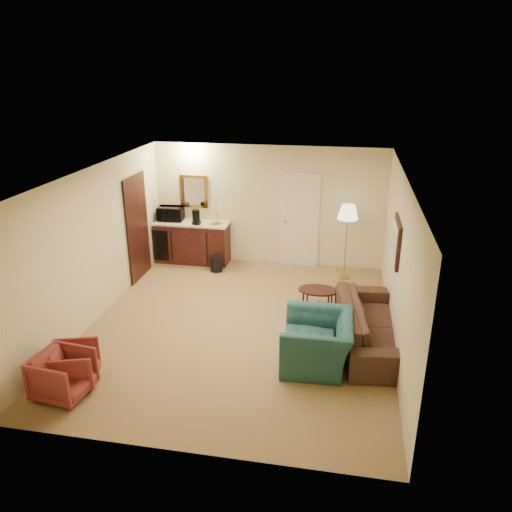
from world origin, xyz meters
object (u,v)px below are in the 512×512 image
Objects in this scene: wetbar_cabinet at (193,242)px; coffee_table at (318,299)px; sofa at (371,318)px; teal_armchair at (317,334)px; rose_chair_near at (74,364)px; coffee_maker at (196,217)px; rose_chair_far at (63,373)px; microwave at (171,212)px; floor_lamp at (346,242)px; waste_bin at (216,264)px.

coffee_table is (2.91, -1.87, -0.26)m from wetbar_cabinet.
teal_armchair reaches higher than sofa.
wetbar_cabinet reaches higher than rose_chair_near.
coffee_table is at bearing -20.82° from coffee_maker.
rose_chair_far is 1.25× the size of microwave.
rose_chair_near is (-0.25, -4.72, -0.14)m from wetbar_cabinet.
floor_lamp reaches higher than rose_chair_far.
coffee_table is 2.11× the size of waste_bin.
sofa is 7.32× the size of coffee_maker.
coffee_maker is at bearing 45.85° from sofa.
sofa is 2.04× the size of teal_armchair.
coffee_maker is (-3.66, 2.78, 0.62)m from sofa.
floor_lamp is 2.86× the size of microwave.
teal_armchair is (-0.79, -0.73, 0.04)m from sofa.
rose_chair_near is at bearing -83.12° from coffee_maker.
coffee_maker reaches higher than rose_chair_near.
coffee_maker is at bearing 147.49° from coffee_table.
sofa is at bearing -56.24° from rose_chair_far.
floor_lamp is (-0.45, 2.57, 0.33)m from sofa.
rose_chair_far is at bearing -135.36° from coffee_table.
teal_armchair is 1.81× the size of rose_chair_near.
sofa reaches higher than waste_bin.
microwave reaches higher than waste_bin.
sofa is 1.49× the size of floor_lamp.
rose_chair_far is 0.44× the size of floor_lamp.
sofa is at bearing -48.71° from coffee_table.
sofa is 4.64m from coffee_maker.
rose_chair_far is at bearing 110.49° from sofa.
wetbar_cabinet is 2.39× the size of rose_chair_far.
coffee_maker is (0.64, -0.17, -0.03)m from microwave.
floor_lamp is at bearing 74.07° from coffee_table.
rose_chair_far reaches higher than rose_chair_near.
floor_lamp reaches higher than teal_armchair.
rose_chair_near is 4.25m from coffee_table.
waste_bin is at bearing -21.95° from coffee_maker.
floor_lamp is 3.88m from microwave.
wetbar_cabinet is at bearing 147.23° from coffee_table.
wetbar_cabinet is 5.00m from rose_chair_far.
microwave is at bearing 150.39° from coffee_table.
rose_chair_near is at bearing -101.90° from waste_bin.
sofa is at bearing 131.56° from teal_armchair.
coffee_table is 3.40m from coffee_maker.
rose_chair_near is 1.99× the size of coffee_maker.
teal_armchair is at bearing -53.34° from waste_bin.
wetbar_cabinet is 2.99× the size of microwave.
floor_lamp is (3.60, 4.40, 0.47)m from rose_chair_near.
microwave is (-0.50, 0.06, 0.65)m from wetbar_cabinet.
rose_chair_near is 4.69m from coffee_maker.
floor_lamp is 3.23m from coffee_maker.
rose_chair_far is at bearing -92.87° from wetbar_cabinet.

